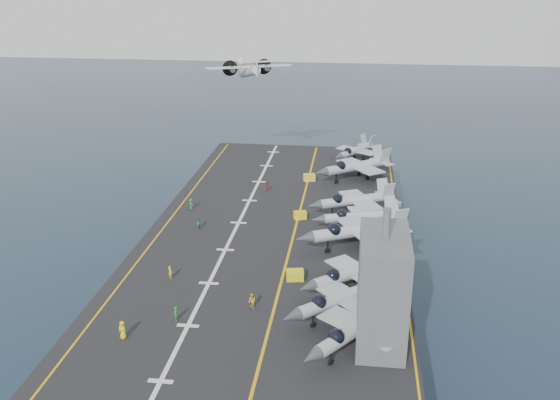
# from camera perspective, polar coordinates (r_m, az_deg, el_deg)

# --- Properties ---
(ground) EXTENTS (500.00, 500.00, 0.00)m
(ground) POSITION_cam_1_polar(r_m,az_deg,el_deg) (100.84, -0.29, -7.73)
(ground) COLOR #142135
(ground) RESTS_ON ground
(hull) EXTENTS (36.00, 90.00, 10.00)m
(hull) POSITION_cam_1_polar(r_m,az_deg,el_deg) (98.57, -0.29, -5.17)
(hull) COLOR #56595E
(hull) RESTS_ON ground
(flight_deck) EXTENTS (38.00, 92.00, 0.40)m
(flight_deck) POSITION_cam_1_polar(r_m,az_deg,el_deg) (96.44, -0.30, -2.38)
(flight_deck) COLOR black
(flight_deck) RESTS_ON hull
(foul_line) EXTENTS (0.35, 90.00, 0.02)m
(foul_line) POSITION_cam_1_polar(r_m,az_deg,el_deg) (96.03, 1.48, -2.35)
(foul_line) COLOR gold
(foul_line) RESTS_ON flight_deck
(landing_centerline) EXTENTS (0.50, 90.00, 0.02)m
(landing_centerline) POSITION_cam_1_polar(r_m,az_deg,el_deg) (97.26, -3.81, -2.09)
(landing_centerline) COLOR silver
(landing_centerline) RESTS_ON flight_deck
(deck_edge_port) EXTENTS (0.25, 90.00, 0.02)m
(deck_edge_port) POSITION_cam_1_polar(r_m,az_deg,el_deg) (99.84, -10.02, -1.76)
(deck_edge_port) COLOR gold
(deck_edge_port) RESTS_ON flight_deck
(deck_edge_stbd) EXTENTS (0.25, 90.00, 0.02)m
(deck_edge_stbd) POSITION_cam_1_polar(r_m,az_deg,el_deg) (95.89, 10.74, -2.76)
(deck_edge_stbd) COLOR gold
(deck_edge_stbd) RESTS_ON flight_deck
(island_superstructure) EXTENTS (5.00, 10.00, 15.00)m
(island_superstructure) POSITION_cam_1_polar(r_m,az_deg,el_deg) (65.36, 9.41, -6.91)
(island_superstructure) COLOR #56595E
(island_superstructure) RESTS_ON flight_deck
(fighter_jet_0) EXTENTS (15.96, 16.85, 4.88)m
(fighter_jet_0) POSITION_cam_1_polar(r_m,az_deg,el_deg) (65.96, 6.94, -11.56)
(fighter_jet_0) COLOR #9FA8B0
(fighter_jet_0) RESTS_ON flight_deck
(fighter_jet_1) EXTENTS (16.88, 16.58, 4.93)m
(fighter_jet_1) POSITION_cam_1_polar(r_m,az_deg,el_deg) (71.35, 5.59, -8.82)
(fighter_jet_1) COLOR gray
(fighter_jet_1) RESTS_ON flight_deck
(fighter_jet_2) EXTENTS (16.99, 16.46, 4.94)m
(fighter_jet_2) POSITION_cam_1_polar(r_m,az_deg,el_deg) (77.04, 6.72, -6.52)
(fighter_jet_2) COLOR gray
(fighter_jet_2) RESTS_ON flight_deck
(fighter_jet_3) EXTENTS (19.65, 17.18, 5.72)m
(fighter_jet_3) POSITION_cam_1_polar(r_m,az_deg,el_deg) (88.03, 7.14, -2.70)
(fighter_jet_3) COLOR gray
(fighter_jet_3) RESTS_ON flight_deck
(fighter_jet_4) EXTENTS (15.65, 12.72, 4.70)m
(fighter_jet_4) POSITION_cam_1_polar(r_m,az_deg,el_deg) (94.33, 7.40, -1.43)
(fighter_jet_4) COLOR #959BA3
(fighter_jet_4) RESTS_ON flight_deck
(fighter_jet_5) EXTENTS (17.37, 15.15, 5.06)m
(fighter_jet_5) POSITION_cam_1_polar(r_m,az_deg,el_deg) (100.32, 6.94, 0.06)
(fighter_jet_5) COLOR #9BA3AB
(fighter_jet_5) RESTS_ON flight_deck
(fighter_jet_7) EXTENTS (19.23, 18.14, 5.56)m
(fighter_jet_7) POSITION_cam_1_polar(r_m,az_deg,el_deg) (116.86, 6.99, 3.16)
(fighter_jet_7) COLOR #949BA4
(fighter_jet_7) RESTS_ON flight_deck
(fighter_jet_8) EXTENTS (14.28, 15.69, 4.54)m
(fighter_jet_8) POSITION_cam_1_polar(r_m,az_deg,el_deg) (128.78, 6.91, 4.56)
(fighter_jet_8) COLOR gray
(fighter_jet_8) RESTS_ON flight_deck
(tow_cart_a) EXTENTS (2.37, 1.75, 1.30)m
(tow_cart_a) POSITION_cam_1_polar(r_m,az_deg,el_deg) (79.71, 1.38, -6.87)
(tow_cart_a) COLOR gold
(tow_cart_a) RESTS_ON flight_deck
(tow_cart_b) EXTENTS (2.25, 1.80, 1.17)m
(tow_cart_b) POSITION_cam_1_polar(r_m,az_deg,el_deg) (98.52, 1.84, -1.39)
(tow_cart_b) COLOR yellow
(tow_cart_b) RESTS_ON flight_deck
(tow_cart_c) EXTENTS (2.39, 1.87, 1.27)m
(tow_cart_c) POSITION_cam_1_polar(r_m,az_deg,el_deg) (116.15, 2.69, 2.07)
(tow_cart_c) COLOR yellow
(tow_cart_c) RESTS_ON flight_deck
(crew_0) EXTENTS (1.48, 1.35, 2.05)m
(crew_0) POSITION_cam_1_polar(r_m,az_deg,el_deg) (69.94, -14.21, -11.44)
(crew_0) COLOR yellow
(crew_0) RESTS_ON flight_deck
(crew_1) EXTENTS (1.27, 1.23, 1.77)m
(crew_1) POSITION_cam_1_polar(r_m,az_deg,el_deg) (81.08, -10.01, -6.52)
(crew_1) COLOR yellow
(crew_1) RESTS_ON flight_deck
(crew_2) EXTENTS (0.99, 1.26, 1.84)m
(crew_2) POSITION_cam_1_polar(r_m,az_deg,el_deg) (95.40, -7.53, -2.10)
(crew_2) COLOR #2C8640
(crew_2) RESTS_ON flight_deck
(crew_3) EXTENTS (1.25, 1.25, 1.77)m
(crew_3) POSITION_cam_1_polar(r_m,az_deg,el_deg) (103.32, -8.12, -0.36)
(crew_3) COLOR #1D8629
(crew_3) RESTS_ON flight_deck
(crew_4) EXTENTS (0.99, 1.16, 1.64)m
(crew_4) POSITION_cam_1_polar(r_m,az_deg,el_deg) (110.73, -1.16, 1.26)
(crew_4) COLOR #B21919
(crew_4) RESTS_ON flight_deck
(crew_6) EXTENTS (1.12, 1.28, 1.79)m
(crew_6) POSITION_cam_1_polar(r_m,az_deg,el_deg) (71.87, -9.52, -10.24)
(crew_6) COLOR #207B31
(crew_6) RESTS_ON flight_deck
(crew_7) EXTENTS (1.27, 1.33, 1.85)m
(crew_7) POSITION_cam_1_polar(r_m,az_deg,el_deg) (73.39, -2.58, -9.22)
(crew_7) COLOR yellow
(crew_7) RESTS_ON flight_deck
(transport_plane) EXTENTS (23.72, 20.61, 4.70)m
(transport_plane) POSITION_cam_1_polar(r_m,az_deg,el_deg) (146.08, -2.81, 11.62)
(transport_plane) COLOR silver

